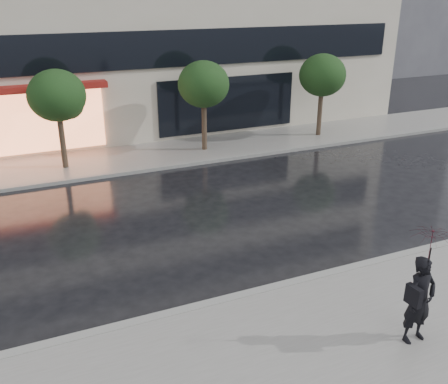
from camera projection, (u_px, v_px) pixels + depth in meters
ground at (239, 275)px, 12.71m from camera, size 120.00×120.00×0.00m
sidewalk_near at (309, 351)px, 9.93m from camera, size 60.00×4.50×0.12m
sidewalk_far at (137, 157)px, 21.38m from camera, size 60.00×3.50×0.12m
curb_near at (257, 293)px, 11.83m from camera, size 60.00×0.25×0.14m
curb_far at (149, 170)px, 19.89m from camera, size 60.00×0.25×0.14m
tree_mid_west at (59, 97)px, 19.02m from camera, size 2.20×2.20×3.99m
tree_mid_east at (205, 86)px, 21.24m from camera, size 2.20×2.20×3.99m
tree_far_east at (323, 77)px, 23.47m from camera, size 2.20×2.20×3.99m
pedestrian_with_umbrella at (425, 274)px, 9.63m from camera, size 0.92×0.94×2.49m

